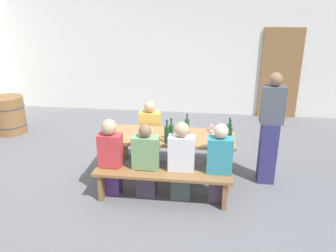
{
  "coord_description": "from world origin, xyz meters",
  "views": [
    {
      "loc": [
        0.61,
        -4.81,
        2.74
      ],
      "look_at": [
        0.0,
        0.0,
        0.9
      ],
      "focal_mm": 36.56,
      "sensor_mm": 36.0,
      "label": 1
    }
  ],
  "objects": [
    {
      "name": "bench_far",
      "position": [
        0.0,
        0.67,
        0.35
      ],
      "size": [
        1.94,
        0.3,
        0.45
      ],
      "color": "olive",
      "rests_on": "ground"
    },
    {
      "name": "seated_guest_near_1",
      "position": [
        -0.25,
        -0.52,
        0.52
      ],
      "size": [
        0.38,
        0.24,
        1.11
      ],
      "rotation": [
        0.0,
        0.0,
        1.57
      ],
      "color": "#46394A",
      "rests_on": "ground"
    },
    {
      "name": "tasting_table",
      "position": [
        0.0,
        0.0,
        0.67
      ],
      "size": [
        2.04,
        0.74,
        0.75
      ],
      "color": "#9E7247",
      "rests_on": "ground"
    },
    {
      "name": "seated_guest_near_0",
      "position": [
        -0.76,
        -0.52,
        0.56
      ],
      "size": [
        0.33,
        0.24,
        1.15
      ],
      "rotation": [
        0.0,
        0.0,
        1.57
      ],
      "color": "#50306F",
      "rests_on": "ground"
    },
    {
      "name": "wine_glass_0",
      "position": [
        -0.25,
        -0.09,
        0.88
      ],
      "size": [
        0.08,
        0.08,
        0.17
      ],
      "color": "silver",
      "rests_on": "tasting_table"
    },
    {
      "name": "wine_bottle_3",
      "position": [
        0.92,
        0.02,
        0.87
      ],
      "size": [
        0.07,
        0.07,
        0.32
      ],
      "color": "#194723",
      "rests_on": "tasting_table"
    },
    {
      "name": "wine_bottle_2",
      "position": [
        0.02,
        -0.28,
        0.88
      ],
      "size": [
        0.08,
        0.08,
        0.34
      ],
      "color": "#194723",
      "rests_on": "tasting_table"
    },
    {
      "name": "wine_barrel",
      "position": [
        -3.59,
        1.56,
        0.39
      ],
      "size": [
        0.67,
        0.67,
        0.79
      ],
      "color": "olive",
      "rests_on": "ground"
    },
    {
      "name": "wine_glass_1",
      "position": [
        0.69,
        0.15,
        0.86
      ],
      "size": [
        0.07,
        0.07,
        0.17
      ],
      "color": "silver",
      "rests_on": "tasting_table"
    },
    {
      "name": "seated_guest_near_2",
      "position": [
        0.25,
        -0.52,
        0.56
      ],
      "size": [
        0.36,
        0.24,
        1.16
      ],
      "rotation": [
        0.0,
        0.0,
        1.57
      ],
      "color": "#45504D",
      "rests_on": "ground"
    },
    {
      "name": "seated_guest_near_3",
      "position": [
        0.78,
        -0.52,
        0.56
      ],
      "size": [
        0.35,
        0.24,
        1.16
      ],
      "rotation": [
        0.0,
        0.0,
        1.57
      ],
      "color": "#513D51",
      "rests_on": "ground"
    },
    {
      "name": "wooden_door",
      "position": [
        2.22,
        3.34,
        1.05
      ],
      "size": [
        0.9,
        0.06,
        2.1
      ],
      "primitive_type": "cube",
      "color": "olive",
      "rests_on": "ground"
    },
    {
      "name": "back_wall",
      "position": [
        0.0,
        3.48,
        1.6
      ],
      "size": [
        14.0,
        0.2,
        3.2
      ],
      "primitive_type": "cube",
      "color": "silver",
      "rests_on": "ground"
    },
    {
      "name": "wine_bottle_4",
      "position": [
        0.28,
        0.08,
        0.88
      ],
      "size": [
        0.07,
        0.07,
        0.33
      ],
      "color": "#234C2D",
      "rests_on": "tasting_table"
    },
    {
      "name": "standing_host",
      "position": [
        1.53,
        0.12,
        0.85
      ],
      "size": [
        0.34,
        0.24,
        1.74
      ],
      "rotation": [
        0.0,
        0.0,
        3.14
      ],
      "color": "navy",
      "rests_on": "ground"
    },
    {
      "name": "wine_bottle_1",
      "position": [
        0.07,
        -0.18,
        0.88
      ],
      "size": [
        0.08,
        0.08,
        0.34
      ],
      "color": "#234C2D",
      "rests_on": "tasting_table"
    },
    {
      "name": "seated_guest_far_0",
      "position": [
        -0.37,
        0.52,
        0.53
      ],
      "size": [
        0.35,
        0.24,
        1.12
      ],
      "rotation": [
        0.0,
        0.0,
        -1.57
      ],
      "color": "#58274B",
      "rests_on": "ground"
    },
    {
      "name": "bench_near",
      "position": [
        0.0,
        -0.67,
        0.35
      ],
      "size": [
        1.94,
        0.3,
        0.45
      ],
      "color": "olive",
      "rests_on": "ground"
    },
    {
      "name": "wine_bottle_0",
      "position": [
        0.92,
        -0.11,
        0.87
      ],
      "size": [
        0.07,
        0.07,
        0.33
      ],
      "color": "#194723",
      "rests_on": "tasting_table"
    },
    {
      "name": "wine_glass_2",
      "position": [
        0.65,
        0.26,
        0.86
      ],
      "size": [
        0.08,
        0.08,
        0.15
      ],
      "color": "silver",
      "rests_on": "tasting_table"
    },
    {
      "name": "ground_plane",
      "position": [
        0.0,
        0.0,
        0.0
      ],
      "size": [
        24.0,
        24.0,
        0.0
      ],
      "primitive_type": "plane",
      "color": "slate"
    }
  ]
}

